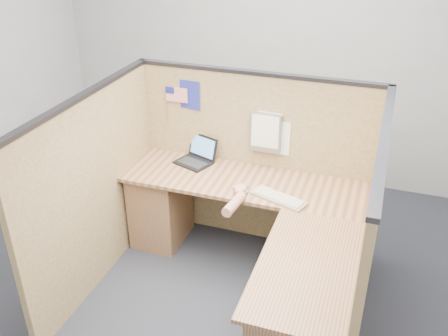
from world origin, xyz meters
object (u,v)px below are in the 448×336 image
at_px(mouse, 241,191).
at_px(laptop, 195,155).
at_px(l_desk, 251,248).
at_px(keyboard, 279,198).

bearing_deg(mouse, laptop, 143.36).
xyz_separation_m(l_desk, laptop, (-0.67, 0.58, 0.39)).
bearing_deg(l_desk, laptop, 139.17).
height_order(keyboard, mouse, mouse).
height_order(laptop, keyboard, laptop).
distance_m(l_desk, mouse, 0.43).
distance_m(laptop, keyboard, 0.91).
bearing_deg(laptop, l_desk, -20.89).
bearing_deg(mouse, l_desk, -52.40).
height_order(l_desk, laptop, laptop).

